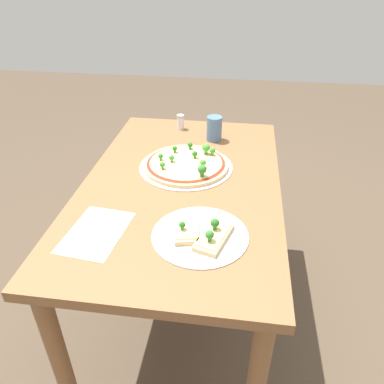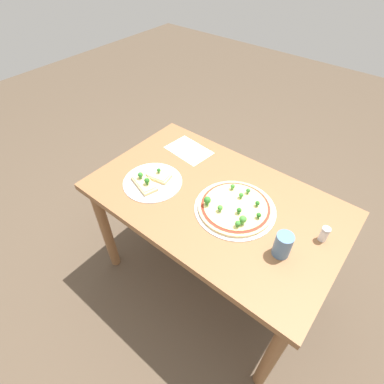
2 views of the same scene
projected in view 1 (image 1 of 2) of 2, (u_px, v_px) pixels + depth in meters
The scene contains 7 objects.
ground_plane at pixel (184, 309), 1.85m from camera, with size 8.00×8.00×0.00m, color brown.
dining_table at pixel (182, 203), 1.51m from camera, with size 1.24×0.76×0.74m.
pizza_tray_whole at pixel (186, 164), 1.54m from camera, with size 0.39×0.39×0.07m.
pizza_tray_slice at pixel (201, 234), 1.17m from camera, with size 0.31×0.31×0.06m.
drinking_cup at pixel (214, 129), 1.74m from camera, with size 0.07×0.07×0.11m, color #4C7099.
condiment_shaker at pixel (181, 122), 1.86m from camera, with size 0.04×0.04×0.07m.
paper_menu at pixel (96, 232), 1.19m from camera, with size 0.25×0.17×0.00m, color white.
Camera 1 is at (-1.23, -0.21, 1.49)m, focal length 35.00 mm.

